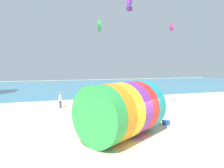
# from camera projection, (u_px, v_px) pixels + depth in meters

# --- Properties ---
(ground_plane) EXTENTS (120.00, 120.00, 0.00)m
(ground_plane) POSITION_uv_depth(u_px,v_px,m) (146.00, 139.00, 12.71)
(ground_plane) COLOR beige
(sea) EXTENTS (120.00, 40.00, 0.10)m
(sea) POSITION_uv_depth(u_px,v_px,m) (71.00, 86.00, 47.59)
(sea) COLOR teal
(sea) RESTS_ON ground
(giant_inflatable_tube) EXTENTS (6.38, 5.79, 3.59)m
(giant_inflatable_tube) POSITION_uv_depth(u_px,v_px,m) (122.00, 110.00, 12.90)
(giant_inflatable_tube) COLOR green
(giant_inflatable_tube) RESTS_ON ground
(kite_handler) EXTENTS (0.27, 0.39, 1.64)m
(kite_handler) POSITION_uv_depth(u_px,v_px,m) (157.00, 113.00, 16.26)
(kite_handler) COLOR #726651
(kite_handler) RESTS_ON ground
(kite_purple_box) EXTENTS (0.81, 0.81, 1.69)m
(kite_purple_box) POSITION_uv_depth(u_px,v_px,m) (129.00, 5.00, 29.72)
(kite_purple_box) COLOR purple
(kite_green_box) EXTENTS (0.62, 0.62, 1.40)m
(kite_green_box) POSITION_uv_depth(u_px,v_px,m) (99.00, 26.00, 26.76)
(kite_green_box) COLOR green
(kite_magenta_box) EXTENTS (0.33, 0.33, 0.75)m
(kite_magenta_box) POSITION_uv_depth(u_px,v_px,m) (171.00, 27.00, 20.75)
(kite_magenta_box) COLOR #D1339E
(bystander_near_water) EXTENTS (0.34, 0.42, 1.67)m
(bystander_near_water) POSITION_uv_depth(u_px,v_px,m) (119.00, 101.00, 22.09)
(bystander_near_water) COLOR black
(bystander_near_water) RESTS_ON ground
(bystander_mid_beach) EXTENTS (0.34, 0.42, 1.75)m
(bystander_mid_beach) POSITION_uv_depth(u_px,v_px,m) (60.00, 100.00, 22.21)
(bystander_mid_beach) COLOR #383D56
(bystander_mid_beach) RESTS_ON ground
(cooler_box) EXTENTS (0.54, 0.62, 0.36)m
(cooler_box) POSITION_uv_depth(u_px,v_px,m) (166.00, 122.00, 15.80)
(cooler_box) COLOR #2659B2
(cooler_box) RESTS_ON ground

